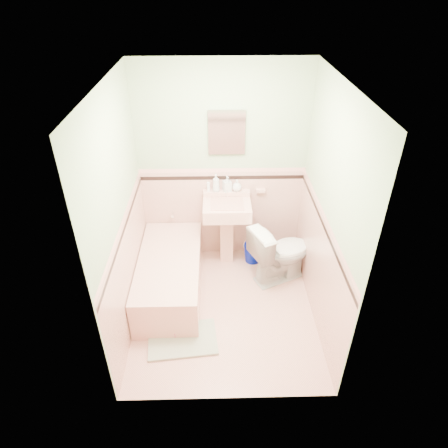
{
  "coord_description": "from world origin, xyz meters",
  "views": [
    {
      "loc": [
        -0.08,
        -3.22,
        3.3
      ],
      "look_at": [
        0.0,
        0.25,
        1.0
      ],
      "focal_mm": 31.8,
      "sensor_mm": 36.0,
      "label": 1
    }
  ],
  "objects_px": {
    "soap_bottle_mid": "(227,184)",
    "soap_bottle_right": "(237,185)",
    "soap_bottle_left": "(216,183)",
    "bucket": "(253,253)",
    "shoe": "(170,332)",
    "medicine_cabinet": "(227,132)",
    "sink": "(227,234)",
    "bathtub": "(170,276)",
    "toilet": "(281,252)"
  },
  "relations": [
    {
      "from": "bucket",
      "to": "bathtub",
      "type": "bearing_deg",
      "value": -151.66
    },
    {
      "from": "bathtub",
      "to": "bucket",
      "type": "xyz_separation_m",
      "value": [
        1.02,
        0.55,
        -0.1
      ]
    },
    {
      "from": "sink",
      "to": "shoe",
      "type": "bearing_deg",
      "value": -117.42
    },
    {
      "from": "soap_bottle_left",
      "to": "soap_bottle_mid",
      "type": "height_order",
      "value": "soap_bottle_left"
    },
    {
      "from": "bathtub",
      "to": "bucket",
      "type": "height_order",
      "value": "bathtub"
    },
    {
      "from": "sink",
      "to": "medicine_cabinet",
      "type": "height_order",
      "value": "medicine_cabinet"
    },
    {
      "from": "sink",
      "to": "soap_bottle_left",
      "type": "bearing_deg",
      "value": 125.23
    },
    {
      "from": "bathtub",
      "to": "sink",
      "type": "distance_m",
      "value": 0.89
    },
    {
      "from": "bathtub",
      "to": "soap_bottle_right",
      "type": "relative_size",
      "value": 10.18
    },
    {
      "from": "soap_bottle_right",
      "to": "toilet",
      "type": "xyz_separation_m",
      "value": [
        0.52,
        -0.5,
        -0.65
      ]
    },
    {
      "from": "medicine_cabinet",
      "to": "soap_bottle_mid",
      "type": "xyz_separation_m",
      "value": [
        0.01,
        -0.03,
        -0.64
      ]
    },
    {
      "from": "soap_bottle_right",
      "to": "bathtub",
      "type": "bearing_deg",
      "value": -138.63
    },
    {
      "from": "toilet",
      "to": "shoe",
      "type": "xyz_separation_m",
      "value": [
        -1.28,
        -0.91,
        -0.33
      ]
    },
    {
      "from": "medicine_cabinet",
      "to": "soap_bottle_right",
      "type": "xyz_separation_m",
      "value": [
        0.13,
        -0.03,
        -0.66
      ]
    },
    {
      "from": "soap_bottle_left",
      "to": "soap_bottle_right",
      "type": "relative_size",
      "value": 1.52
    },
    {
      "from": "toilet",
      "to": "bucket",
      "type": "bearing_deg",
      "value": 16.59
    },
    {
      "from": "sink",
      "to": "soap_bottle_right",
      "type": "relative_size",
      "value": 6.11
    },
    {
      "from": "bathtub",
      "to": "toilet",
      "type": "distance_m",
      "value": 1.35
    },
    {
      "from": "bathtub",
      "to": "soap_bottle_mid",
      "type": "bearing_deg",
      "value": 45.95
    },
    {
      "from": "bathtub",
      "to": "toilet",
      "type": "xyz_separation_m",
      "value": [
        1.32,
        0.21,
        0.16
      ]
    },
    {
      "from": "sink",
      "to": "bucket",
      "type": "xyz_separation_m",
      "value": [
        0.34,
        0.02,
        -0.33
      ]
    },
    {
      "from": "medicine_cabinet",
      "to": "shoe",
      "type": "relative_size",
      "value": 3.23
    },
    {
      "from": "soap_bottle_left",
      "to": "bucket",
      "type": "relative_size",
      "value": 0.91
    },
    {
      "from": "sink",
      "to": "bucket",
      "type": "bearing_deg",
      "value": 3.65
    },
    {
      "from": "shoe",
      "to": "bucket",
      "type": "bearing_deg",
      "value": 70.75
    },
    {
      "from": "bathtub",
      "to": "shoe",
      "type": "height_order",
      "value": "bathtub"
    },
    {
      "from": "sink",
      "to": "toilet",
      "type": "relative_size",
      "value": 1.17
    },
    {
      "from": "sink",
      "to": "soap_bottle_right",
      "type": "bearing_deg",
      "value": 54.99
    },
    {
      "from": "bathtub",
      "to": "soap_bottle_right",
      "type": "height_order",
      "value": "soap_bottle_right"
    },
    {
      "from": "soap_bottle_mid",
      "to": "toilet",
      "type": "distance_m",
      "value": 1.05
    },
    {
      "from": "medicine_cabinet",
      "to": "soap_bottle_left",
      "type": "height_order",
      "value": "medicine_cabinet"
    },
    {
      "from": "bucket",
      "to": "shoe",
      "type": "bearing_deg",
      "value": -128.14
    },
    {
      "from": "medicine_cabinet",
      "to": "soap_bottle_right",
      "type": "height_order",
      "value": "medicine_cabinet"
    },
    {
      "from": "soap_bottle_mid",
      "to": "bucket",
      "type": "relative_size",
      "value": 0.81
    },
    {
      "from": "soap_bottle_mid",
      "to": "toilet",
      "type": "bearing_deg",
      "value": -38.04
    },
    {
      "from": "sink",
      "to": "bucket",
      "type": "relative_size",
      "value": 3.66
    },
    {
      "from": "bathtub",
      "to": "soap_bottle_right",
      "type": "bearing_deg",
      "value": 41.37
    },
    {
      "from": "soap_bottle_right",
      "to": "soap_bottle_left",
      "type": "bearing_deg",
      "value": 180.0
    },
    {
      "from": "toilet",
      "to": "shoe",
      "type": "height_order",
      "value": "toilet"
    },
    {
      "from": "toilet",
      "to": "shoe",
      "type": "bearing_deg",
      "value": 100.57
    },
    {
      "from": "bucket",
      "to": "toilet",
      "type": "bearing_deg",
      "value": -48.59
    },
    {
      "from": "toilet",
      "to": "soap_bottle_left",
      "type": "bearing_deg",
      "value": 32.31
    },
    {
      "from": "sink",
      "to": "soap_bottle_left",
      "type": "height_order",
      "value": "soap_bottle_left"
    },
    {
      "from": "soap_bottle_left",
      "to": "shoe",
      "type": "height_order",
      "value": "soap_bottle_left"
    },
    {
      "from": "shoe",
      "to": "soap_bottle_left",
      "type": "bearing_deg",
      "value": 89.0
    },
    {
      "from": "bathtub",
      "to": "soap_bottle_right",
      "type": "xyz_separation_m",
      "value": [
        0.81,
        0.71,
        0.81
      ]
    },
    {
      "from": "soap_bottle_left",
      "to": "bucket",
      "type": "height_order",
      "value": "soap_bottle_left"
    },
    {
      "from": "toilet",
      "to": "bucket",
      "type": "relative_size",
      "value": 3.12
    },
    {
      "from": "soap_bottle_mid",
      "to": "soap_bottle_right",
      "type": "relative_size",
      "value": 1.34
    },
    {
      "from": "soap_bottle_right",
      "to": "medicine_cabinet",
      "type": "bearing_deg",
      "value": 166.62
    }
  ]
}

